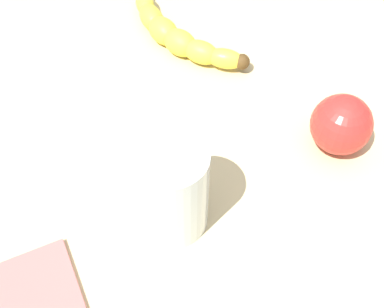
% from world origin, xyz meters
% --- Properties ---
extents(wooden_tabletop, '(1.20, 1.20, 0.03)m').
position_xyz_m(wooden_tabletop, '(0.00, 0.00, 0.01)').
color(wooden_tabletop, '#D8C08A').
rests_on(wooden_tabletop, ground).
extents(banana, '(0.20, 0.11, 0.03)m').
position_xyz_m(banana, '(0.17, -0.09, 0.05)').
color(banana, yellow).
rests_on(banana, wooden_tabletop).
extents(smoothie_glass, '(0.07, 0.07, 0.11)m').
position_xyz_m(smoothie_glass, '(-0.09, -0.00, 0.08)').
color(smoothie_glass, silver).
rests_on(smoothie_glass, wooden_tabletop).
extents(apple_fruit, '(0.07, 0.07, 0.07)m').
position_xyz_m(apple_fruit, '(-0.06, -0.21, 0.06)').
color(apple_fruit, red).
rests_on(apple_fruit, wooden_tabletop).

